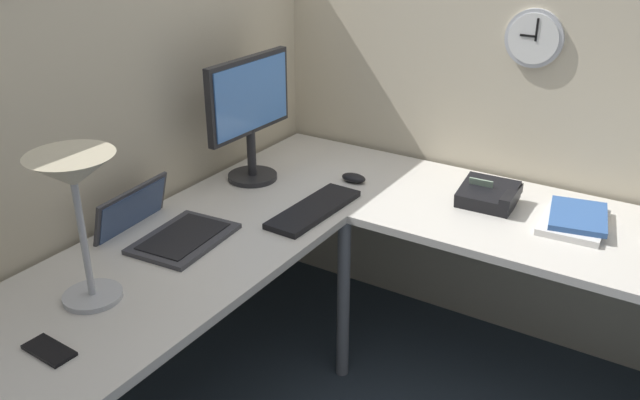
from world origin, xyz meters
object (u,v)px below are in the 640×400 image
object	(u,v)px
laptop	(161,228)
wall_clock	(534,38)
cell_phone	(49,350)
book_stack	(575,220)
computer_mouse	(354,178)
office_phone	(490,196)
keyboard	(314,209)
desk_lamp_dome	(74,183)
monitor	(250,110)

from	to	relation	value
laptop	wall_clock	bearing A→B (deg)	-37.63
cell_phone	book_stack	distance (m)	1.74
computer_mouse	laptop	bearing A→B (deg)	156.06
computer_mouse	book_stack	world-z (taller)	book_stack
office_phone	wall_clock	distance (m)	0.62
keyboard	book_stack	bearing A→B (deg)	-62.57
cell_phone	keyboard	bearing A→B (deg)	-4.33
computer_mouse	wall_clock	world-z (taller)	wall_clock
desk_lamp_dome	wall_clock	world-z (taller)	wall_clock
computer_mouse	cell_phone	xyz separation A→B (m)	(-1.37, 0.12, -0.01)
book_stack	computer_mouse	bearing A→B (deg)	95.11
laptop	cell_phone	xyz separation A→B (m)	(-0.63, -0.21, -0.02)
book_stack	desk_lamp_dome	bearing A→B (deg)	138.75
laptop	keyboard	xyz separation A→B (m)	(0.43, -0.35, -0.01)
wall_clock	computer_mouse	bearing A→B (deg)	125.52
desk_lamp_dome	book_stack	bearing A→B (deg)	-41.25
book_stack	wall_clock	xyz separation A→B (m)	(0.31, 0.31, 0.55)
monitor	laptop	world-z (taller)	monitor
laptop	wall_clock	xyz separation A→B (m)	(1.14, -0.88, 0.54)
computer_mouse	book_stack	distance (m)	0.85
laptop	keyboard	size ratio (longest dim) A/B	0.95
wall_clock	desk_lamp_dome	bearing A→B (deg)	153.52
monitor	desk_lamp_dome	distance (m)	0.97
monitor	book_stack	distance (m)	1.27
monitor	cell_phone	size ratio (longest dim) A/B	3.47
monitor	wall_clock	world-z (taller)	wall_clock
monitor	cell_phone	xyz separation A→B (m)	(-1.18, -0.25, -0.29)
monitor	keyboard	distance (m)	0.49
keyboard	computer_mouse	size ratio (longest dim) A/B	4.13
book_stack	wall_clock	world-z (taller)	wall_clock
laptop	desk_lamp_dome	distance (m)	0.53
computer_mouse	book_stack	bearing A→B (deg)	-84.89
keyboard	office_phone	xyz separation A→B (m)	(0.40, -0.52, 0.03)
wall_clock	keyboard	bearing A→B (deg)	143.29
keyboard	computer_mouse	distance (m)	0.32
book_stack	wall_clock	distance (m)	0.70
office_phone	cell_phone	bearing A→B (deg)	155.70
laptop	cell_phone	bearing A→B (deg)	-161.05
computer_mouse	book_stack	xyz separation A→B (m)	(0.08, -0.85, 0.00)
desk_lamp_dome	keyboard	bearing A→B (deg)	-15.89
desk_lamp_dome	cell_phone	distance (m)	0.44
desk_lamp_dome	cell_phone	xyz separation A→B (m)	(-0.23, -0.10, -0.36)
laptop	book_stack	xyz separation A→B (m)	(0.83, -1.18, -0.00)
laptop	computer_mouse	size ratio (longest dim) A/B	3.92
laptop	office_phone	size ratio (longest dim) A/B	1.91
laptop	keyboard	world-z (taller)	laptop
desk_lamp_dome	monitor	bearing A→B (deg)	8.59
keyboard	wall_clock	distance (m)	1.05
monitor	keyboard	size ratio (longest dim) A/B	1.16
wall_clock	book_stack	bearing A→B (deg)	-135.55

